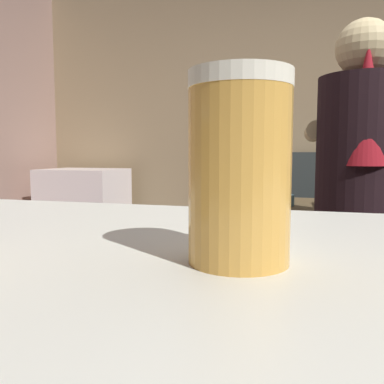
{
  "coord_description": "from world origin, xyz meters",
  "views": [
    {
      "loc": [
        -0.12,
        -1.39,
        1.17
      ],
      "look_at": [
        -0.3,
        -0.75,
        1.1
      ],
      "focal_mm": 37.73,
      "sensor_mm": 36.0,
      "label": 1
    }
  ],
  "objects_px": {
    "mini_fridge": "(85,227)",
    "bottle_soy": "(338,141)",
    "bottle_vinegar": "(357,142)",
    "bartender": "(359,201)",
    "pint_glass_far": "(239,169)",
    "bottle_hot_sauce": "(354,143)",
    "mixing_bowl": "(275,200)"
  },
  "relations": [
    {
      "from": "bottle_hot_sauce",
      "to": "mixing_bowl",
      "type": "bearing_deg",
      "value": -112.19
    },
    {
      "from": "mini_fridge",
      "to": "bottle_hot_sauce",
      "type": "bearing_deg",
      "value": 4.46
    },
    {
      "from": "bartender",
      "to": "bottle_hot_sauce",
      "type": "distance_m",
      "value": 1.61
    },
    {
      "from": "mini_fridge",
      "to": "bottle_vinegar",
      "type": "bearing_deg",
      "value": 2.11
    },
    {
      "from": "mixing_bowl",
      "to": "bottle_vinegar",
      "type": "xyz_separation_m",
      "value": [
        0.51,
        1.13,
        0.32
      ]
    },
    {
      "from": "pint_glass_far",
      "to": "bottle_hot_sauce",
      "type": "xyz_separation_m",
      "value": [
        0.39,
        3.01,
        0.09
      ]
    },
    {
      "from": "pint_glass_far",
      "to": "bottle_soy",
      "type": "xyz_separation_m",
      "value": [
        0.27,
        3.0,
        0.11
      ]
    },
    {
      "from": "bottle_vinegar",
      "to": "bottle_soy",
      "type": "distance_m",
      "value": 0.15
    },
    {
      "from": "mini_fridge",
      "to": "bottle_soy",
      "type": "bearing_deg",
      "value": 4.31
    },
    {
      "from": "bottle_hot_sauce",
      "to": "bottle_vinegar",
      "type": "bearing_deg",
      "value": -83.79
    },
    {
      "from": "bottle_vinegar",
      "to": "bottle_soy",
      "type": "relative_size",
      "value": 0.85
    },
    {
      "from": "bartender",
      "to": "bottle_vinegar",
      "type": "xyz_separation_m",
      "value": [
        0.15,
        1.49,
        0.27
      ]
    },
    {
      "from": "bartender",
      "to": "bottle_soy",
      "type": "distance_m",
      "value": 1.59
    },
    {
      "from": "bartender",
      "to": "mini_fridge",
      "type": "bearing_deg",
      "value": 54.17
    },
    {
      "from": "mini_fridge",
      "to": "mixing_bowl",
      "type": "xyz_separation_m",
      "value": [
        1.74,
        -1.05,
        0.41
      ]
    },
    {
      "from": "mini_fridge",
      "to": "mixing_bowl",
      "type": "relative_size",
      "value": 5.26
    },
    {
      "from": "mini_fridge",
      "to": "bottle_soy",
      "type": "height_order",
      "value": "bottle_soy"
    },
    {
      "from": "mini_fridge",
      "to": "bottle_soy",
      "type": "relative_size",
      "value": 4.53
    },
    {
      "from": "bottle_vinegar",
      "to": "bottle_soy",
      "type": "xyz_separation_m",
      "value": [
        -0.13,
        0.08,
        0.01
      ]
    },
    {
      "from": "pint_glass_far",
      "to": "bottle_vinegar",
      "type": "distance_m",
      "value": 2.95
    },
    {
      "from": "bottle_vinegar",
      "to": "pint_glass_far",
      "type": "bearing_deg",
      "value": -97.83
    },
    {
      "from": "bartender",
      "to": "bottle_vinegar",
      "type": "relative_size",
      "value": 8.72
    },
    {
      "from": "bartender",
      "to": "bottle_vinegar",
      "type": "height_order",
      "value": "bartender"
    },
    {
      "from": "mini_fridge",
      "to": "bartender",
      "type": "distance_m",
      "value": 2.57
    },
    {
      "from": "pint_glass_far",
      "to": "bottle_vinegar",
      "type": "bearing_deg",
      "value": 82.17
    },
    {
      "from": "mixing_bowl",
      "to": "bottle_soy",
      "type": "bearing_deg",
      "value": 72.66
    },
    {
      "from": "bottle_vinegar",
      "to": "bottle_hot_sauce",
      "type": "xyz_separation_m",
      "value": [
        -0.01,
        0.09,
        -0.01
      ]
    },
    {
      "from": "mini_fridge",
      "to": "bottle_vinegar",
      "type": "height_order",
      "value": "bottle_vinegar"
    },
    {
      "from": "bottle_vinegar",
      "to": "bottle_hot_sauce",
      "type": "distance_m",
      "value": 0.09
    },
    {
      "from": "bartender",
      "to": "bottle_soy",
      "type": "height_order",
      "value": "bartender"
    },
    {
      "from": "bartender",
      "to": "bottle_hot_sauce",
      "type": "height_order",
      "value": "bartender"
    },
    {
      "from": "pint_glass_far",
      "to": "bottle_hot_sauce",
      "type": "bearing_deg",
      "value": 82.6
    }
  ]
}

